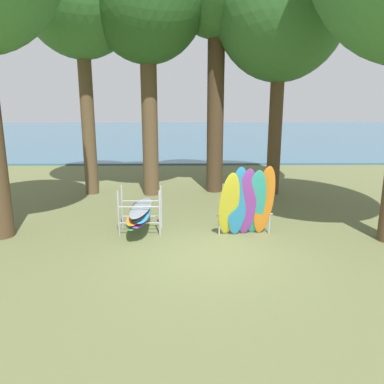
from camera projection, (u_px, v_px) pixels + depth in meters
The scene contains 5 objects.
ground_plane at pixel (206, 254), 9.19m from camera, with size 80.00×80.00×0.00m, color #60663D.
lake_water at pixel (192, 134), 38.66m from camera, with size 80.00×36.00×0.10m, color #38607A.
tree_far_right_back at pixel (282, 2), 13.40m from camera, with size 4.79×4.79×9.67m.
leaning_board_pile at pixel (247, 203), 10.07m from camera, with size 1.55×0.90×1.98m.
board_storage_rack at pixel (140, 213), 10.61m from camera, with size 1.15×2.13×1.25m.
Camera 1 is at (-0.46, -8.56, 3.65)m, focal length 36.02 mm.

